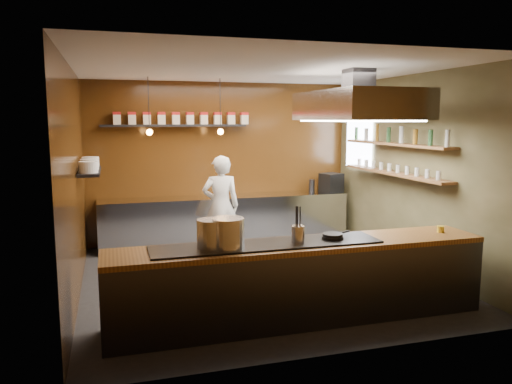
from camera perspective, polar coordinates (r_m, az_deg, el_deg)
name	(u,v)px	position (r m, az deg, el deg)	size (l,w,h in m)	color
floor	(260,278)	(7.43, 0.47, -9.83)	(5.00, 5.00, 0.00)	black
back_wall	(222,162)	(9.51, -3.89, 3.39)	(5.00, 5.00, 0.00)	#3A200A
left_wall	(74,183)	(6.82, -20.07, 0.97)	(5.00, 5.00, 0.00)	#3A200A
right_wall	(413,172)	(8.18, 17.50, 2.23)	(5.00, 5.00, 0.00)	#454427
ceiling	(260,69)	(7.09, 0.49, 13.88)	(5.00, 5.00, 0.00)	silver
window_pane	(359,141)	(9.58, 11.68, 5.67)	(1.00, 1.00, 0.00)	white
prep_counter	(226,220)	(9.34, -3.39, -3.20)	(4.60, 0.65, 0.90)	silver
pass_counter	(300,281)	(5.84, 5.05, -10.13)	(4.40, 0.72, 0.94)	#38383D
tin_shelf	(175,126)	(9.19, -9.28, 7.50)	(2.60, 0.26, 0.04)	black
plate_shelf	(90,171)	(7.80, -18.46, 2.28)	(0.30, 1.40, 0.04)	black
bottle_shelf_upper	(395,144)	(8.32, 15.55, 5.31)	(0.26, 2.80, 0.04)	brown
bottle_shelf_lower	(393,173)	(8.35, 15.43, 2.09)	(0.26, 2.80, 0.04)	brown
extractor_hood	(358,105)	(7.18, 11.56, 9.69)	(1.20, 2.00, 0.72)	#38383D
pendant_left	(149,129)	(8.48, -12.09, 7.05)	(0.10, 0.10, 0.95)	black
pendant_right	(220,129)	(8.66, -4.08, 7.23)	(0.10, 0.10, 0.95)	black
storage_tins	(183,118)	(9.21, -8.37, 8.34)	(2.43, 0.13, 0.22)	beige
plate_stacks	(89,164)	(7.79, -18.50, 3.01)	(0.26, 1.16, 0.16)	white
bottles	(395,135)	(8.31, 15.59, 6.27)	(0.06, 2.66, 0.24)	silver
wine_glasses	(394,168)	(8.34, 15.45, 2.67)	(0.07, 2.37, 0.13)	silver
stockpot_large	(212,234)	(5.39, -5.10, -4.76)	(0.32, 0.32, 0.31)	#B7B9BE
stockpot_small	(228,233)	(5.36, -3.21, -4.71)	(0.35, 0.35, 0.33)	silver
utensil_crock	(298,234)	(5.61, 4.82, -4.83)	(0.15, 0.15, 0.19)	silver
frying_pan	(333,236)	(5.86, 8.79, -5.00)	(0.40, 0.26, 0.06)	black
butter_jar	(441,229)	(6.62, 20.34, -3.99)	(0.09, 0.09, 0.08)	yellow
espresso_machine	(331,183)	(9.88, 8.60, 1.06)	(0.37, 0.35, 0.37)	black
chef	(221,206)	(8.45, -4.04, -1.62)	(0.63, 0.41, 1.72)	silver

